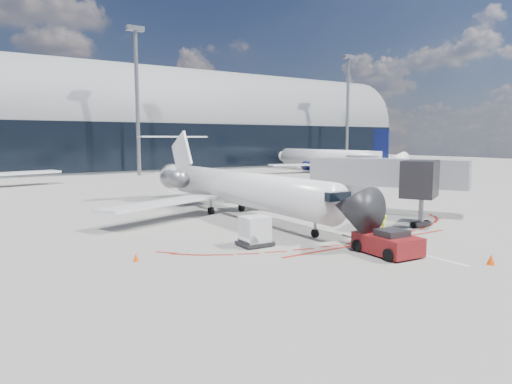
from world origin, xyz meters
TOP-DOWN VIEW (x-y plane):
  - ground at (0.00, 0.00)m, footprint 260.00×260.00m
  - apron_centerline at (0.00, 2.00)m, footprint 0.25×40.00m
  - apron_stop_bar at (0.00, -11.50)m, footprint 14.00×0.25m
  - terminal_building at (0.00, 64.97)m, footprint 150.00×24.15m
  - jet_bridge at (9.79, -3.01)m, footprint 10.03×15.20m
  - light_mast_centre at (5.00, 48.00)m, footprint 0.70×0.70m
  - light_mast_east at (55.00, 48.00)m, footprint 0.70×0.70m
  - regional_jet at (-2.16, 2.03)m, footprint 23.45×28.92m
  - pushback_tug at (-1.57, -14.03)m, footprint 2.60×5.68m
  - ramp_worker at (0.96, -11.45)m, footprint 0.71×0.59m
  - uld_container at (-6.71, -8.32)m, footprint 1.93×1.64m
  - safety_cone_left at (-13.86, -7.86)m, footprint 0.31×0.31m
  - safety_cone_right at (1.21, -18.37)m, footprint 0.40×0.40m
  - bg_airliner_1 at (39.83, 37.26)m, footprint 31.33×33.18m

SIDE VIEW (x-z plane):
  - ground at x=0.00m, z-range 0.00..0.00m
  - apron_centerline at x=0.00m, z-range 0.00..0.01m
  - apron_stop_bar at x=0.00m, z-range 0.00..0.01m
  - safety_cone_left at x=-13.86m, z-range 0.00..0.43m
  - safety_cone_right at x=1.21m, z-range 0.00..0.56m
  - pushback_tug at x=-1.57m, z-range -0.08..1.37m
  - ramp_worker at x=0.96m, z-range 0.00..1.66m
  - uld_container at x=-6.71m, z-range -0.01..1.78m
  - regional_jet at x=-2.16m, z-range -1.20..6.04m
  - jet_bridge at x=9.79m, z-range 0.56..5.46m
  - bg_airliner_1 at x=39.83m, z-range 0.00..10.14m
  - terminal_building at x=0.00m, z-range -3.48..20.52m
  - light_mast_centre at x=5.00m, z-range 0.00..25.00m
  - light_mast_east at x=55.00m, z-range 0.00..25.00m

